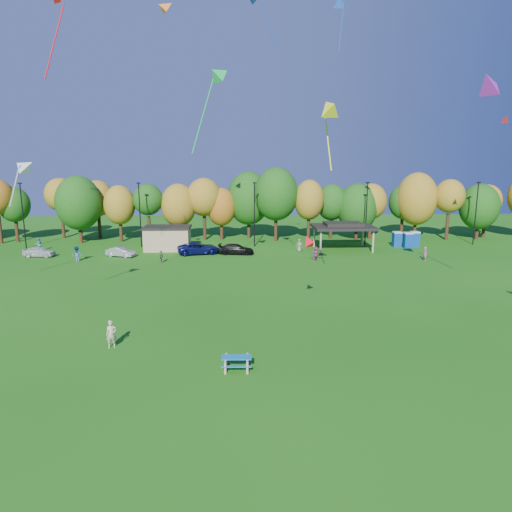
{
  "coord_description": "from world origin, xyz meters",
  "views": [
    {
      "loc": [
        -0.71,
        -24.14,
        11.7
      ],
      "look_at": [
        0.67,
        6.0,
        5.54
      ],
      "focal_mm": 32.0,
      "sensor_mm": 36.0,
      "label": 1
    }
  ],
  "objects_px": {
    "picnic_table": "(237,362)",
    "car_c": "(199,248)",
    "porta_potties": "(406,239)",
    "car_b": "(121,252)",
    "car_a": "(39,252)",
    "car_d": "(236,249)",
    "kite_flyer": "(111,334)"
  },
  "relations": [
    {
      "from": "picnic_table",
      "to": "car_c",
      "type": "xyz_separation_m",
      "value": [
        -4.82,
        34.3,
        0.33
      ]
    },
    {
      "from": "car_c",
      "to": "car_d",
      "type": "height_order",
      "value": "car_c"
    },
    {
      "from": "picnic_table",
      "to": "car_c",
      "type": "relative_size",
      "value": 0.32
    },
    {
      "from": "car_b",
      "to": "car_d",
      "type": "distance_m",
      "value": 14.71
    },
    {
      "from": "picnic_table",
      "to": "car_d",
      "type": "xyz_separation_m",
      "value": [
        0.07,
        33.96,
        0.24
      ]
    },
    {
      "from": "porta_potties",
      "to": "picnic_table",
      "type": "xyz_separation_m",
      "value": [
        -24.19,
        -37.99,
        -0.66
      ]
    },
    {
      "from": "porta_potties",
      "to": "picnic_table",
      "type": "relative_size",
      "value": 2.11
    },
    {
      "from": "porta_potties",
      "to": "kite_flyer",
      "type": "xyz_separation_m",
      "value": [
        -32.23,
        -34.46,
        -0.19
      ]
    },
    {
      "from": "picnic_table",
      "to": "car_b",
      "type": "distance_m",
      "value": 36.11
    },
    {
      "from": "porta_potties",
      "to": "picnic_table",
      "type": "height_order",
      "value": "porta_potties"
    },
    {
      "from": "picnic_table",
      "to": "kite_flyer",
      "type": "relative_size",
      "value": 0.98
    },
    {
      "from": "picnic_table",
      "to": "kite_flyer",
      "type": "xyz_separation_m",
      "value": [
        -8.05,
        3.53,
        0.47
      ]
    },
    {
      "from": "car_a",
      "to": "car_c",
      "type": "xyz_separation_m",
      "value": [
        20.15,
        0.88,
        0.1
      ]
    },
    {
      "from": "porta_potties",
      "to": "car_d",
      "type": "bearing_deg",
      "value": -170.5
    },
    {
      "from": "porta_potties",
      "to": "car_b",
      "type": "height_order",
      "value": "porta_potties"
    },
    {
      "from": "porta_potties",
      "to": "car_d",
      "type": "distance_m",
      "value": 24.45
    },
    {
      "from": "porta_potties",
      "to": "car_b",
      "type": "relative_size",
      "value": 0.99
    },
    {
      "from": "picnic_table",
      "to": "car_b",
      "type": "xyz_separation_m",
      "value": [
        -14.61,
        33.03,
        0.19
      ]
    },
    {
      "from": "car_b",
      "to": "car_c",
      "type": "height_order",
      "value": "car_c"
    },
    {
      "from": "car_b",
      "to": "car_d",
      "type": "height_order",
      "value": "car_d"
    },
    {
      "from": "car_b",
      "to": "car_c",
      "type": "relative_size",
      "value": 0.68
    },
    {
      "from": "kite_flyer",
      "to": "car_a",
      "type": "bearing_deg",
      "value": 101.0
    },
    {
      "from": "car_c",
      "to": "kite_flyer",
      "type": "bearing_deg",
      "value": 161.24
    },
    {
      "from": "porta_potties",
      "to": "kite_flyer",
      "type": "relative_size",
      "value": 2.07
    },
    {
      "from": "picnic_table",
      "to": "car_b",
      "type": "relative_size",
      "value": 0.47
    },
    {
      "from": "car_a",
      "to": "car_c",
      "type": "relative_size",
      "value": 0.71
    },
    {
      "from": "car_a",
      "to": "porta_potties",
      "type": "bearing_deg",
      "value": -79.91
    },
    {
      "from": "car_a",
      "to": "car_b",
      "type": "bearing_deg",
      "value": -87.4
    },
    {
      "from": "car_a",
      "to": "car_d",
      "type": "distance_m",
      "value": 25.05
    },
    {
      "from": "porta_potties",
      "to": "kite_flyer",
      "type": "bearing_deg",
      "value": -133.09
    },
    {
      "from": "car_b",
      "to": "car_c",
      "type": "distance_m",
      "value": 9.87
    },
    {
      "from": "car_d",
      "to": "picnic_table",
      "type": "bearing_deg",
      "value": -172.77
    }
  ]
}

